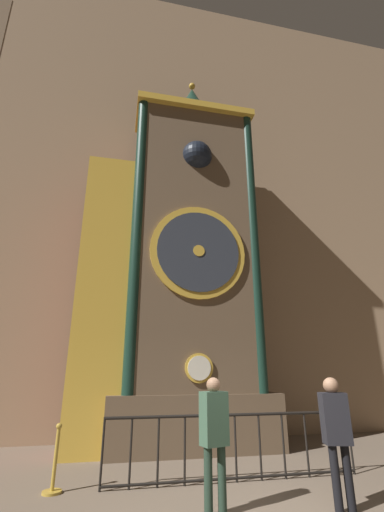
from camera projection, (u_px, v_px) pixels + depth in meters
name	position (u px, v px, depth m)	size (l,w,h in m)	color
cathedral_back_wall	(179.00, 177.00, 11.41)	(24.00, 0.32, 15.66)	#997A5B
clock_tower	(178.00, 262.00, 8.97)	(4.78, 1.85, 10.45)	brown
railing_fence	(236.00, 443.00, 5.65)	(4.31, 0.05, 1.01)	black
visitor_near	(214.00, 430.00, 4.51)	(0.39, 0.31, 1.61)	#213427
visitor_far	(336.00, 428.00, 4.60)	(0.38, 0.29, 1.61)	black
stanchion_post	(54.00, 470.00, 5.07)	(0.28, 0.28, 0.93)	#B28E33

